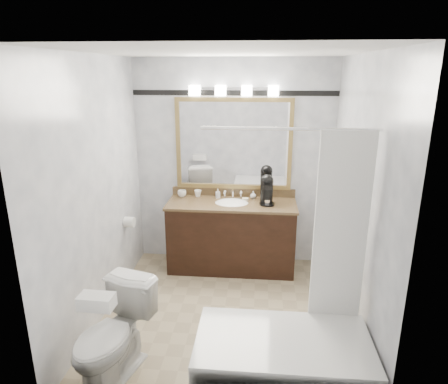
{
  "coord_description": "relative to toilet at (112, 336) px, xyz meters",
  "views": [
    {
      "loc": [
        0.32,
        -3.45,
        2.36
      ],
      "look_at": [
        -0.03,
        0.35,
        1.19
      ],
      "focal_mm": 32.0,
      "sensor_mm": 36.0,
      "label": 1
    }
  ],
  "objects": [
    {
      "name": "soap_bar",
      "position": [
        0.94,
        2.05,
        0.48
      ],
      "size": [
        0.08,
        0.05,
        0.02
      ],
      "primitive_type": "cube",
      "rotation": [
        0.0,
        0.0,
        0.02
      ],
      "color": "beige",
      "rests_on": "vanity"
    },
    {
      "name": "soap_bottle_a",
      "position": [
        0.6,
        2.11,
        0.52
      ],
      "size": [
        0.06,
        0.06,
        0.11
      ],
      "primitive_type": "imported",
      "rotation": [
        0.0,
        0.0,
        0.24
      ],
      "color": "white",
      "rests_on": "vanity"
    },
    {
      "name": "cup_left",
      "position": [
        0.15,
        2.11,
        0.51
      ],
      "size": [
        0.12,
        0.12,
        0.08
      ],
      "primitive_type": "imported",
      "rotation": [
        0.0,
        0.0,
        0.17
      ],
      "color": "white",
      "rests_on": "vanity"
    },
    {
      "name": "cup_right",
      "position": [
        0.35,
        2.14,
        0.51
      ],
      "size": [
        0.11,
        0.11,
        0.08
      ],
      "primitive_type": "imported",
      "rotation": [
        0.0,
        0.0,
        0.37
      ],
      "color": "white",
      "rests_on": "vanity"
    },
    {
      "name": "coffee_maker",
      "position": [
        1.19,
        1.95,
        0.65
      ],
      "size": [
        0.18,
        0.23,
        0.35
      ],
      "rotation": [
        0.0,
        0.0,
        0.12
      ],
      "color": "black",
      "rests_on": "vanity"
    },
    {
      "name": "bathtub",
      "position": [
        1.34,
        0.02,
        -0.1
      ],
      "size": [
        1.3,
        0.75,
        1.96
      ],
      "color": "white",
      "rests_on": "ground"
    },
    {
      "name": "room",
      "position": [
        0.78,
        0.92,
        0.87
      ],
      "size": [
        2.42,
        2.62,
        2.52
      ],
      "color": "tan",
      "rests_on": "ground"
    },
    {
      "name": "vanity_light_bar",
      "position": [
        0.78,
        2.15,
        1.75
      ],
      "size": [
        1.02,
        0.14,
        0.12
      ],
      "color": "silver",
      "rests_on": "room"
    },
    {
      "name": "vanity",
      "position": [
        0.78,
        1.94,
        0.06
      ],
      "size": [
        1.53,
        0.58,
        0.97
      ],
      "color": "black",
      "rests_on": "ground"
    },
    {
      "name": "tp_roll",
      "position": [
        -0.36,
        1.58,
        0.32
      ],
      "size": [
        0.11,
        0.12,
        0.12
      ],
      "primitive_type": "cylinder",
      "rotation": [
        0.0,
        1.57,
        0.0
      ],
      "color": "white",
      "rests_on": "room"
    },
    {
      "name": "accent_stripe",
      "position": [
        0.78,
        2.21,
        1.72
      ],
      "size": [
        2.4,
        0.01,
        0.06
      ],
      "primitive_type": "cube",
      "color": "black",
      "rests_on": "room"
    },
    {
      "name": "toilet",
      "position": [
        0.0,
        0.0,
        0.0
      ],
      "size": [
        0.62,
        0.84,
        0.77
      ],
      "primitive_type": "imported",
      "rotation": [
        0.0,
        0.0,
        -0.28
      ],
      "color": "white",
      "rests_on": "ground"
    },
    {
      "name": "tissue_box",
      "position": [
        0.0,
        -0.2,
        0.43
      ],
      "size": [
        0.25,
        0.14,
        0.1
      ],
      "primitive_type": "cube",
      "rotation": [
        0.0,
        0.0,
        -0.04
      ],
      "color": "white",
      "rests_on": "toilet"
    },
    {
      "name": "mirror",
      "position": [
        0.78,
        2.2,
        1.12
      ],
      "size": [
        1.4,
        0.04,
        1.1
      ],
      "color": "#9E8147",
      "rests_on": "room"
    },
    {
      "name": "soap_bottle_b",
      "position": [
        1.03,
        2.12,
        0.51
      ],
      "size": [
        0.09,
        0.09,
        0.09
      ],
      "primitive_type": "imported",
      "rotation": [
        0.0,
        0.0,
        -0.22
      ],
      "color": "white",
      "rests_on": "vanity"
    }
  ]
}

